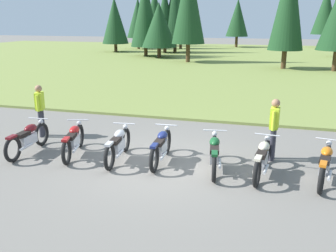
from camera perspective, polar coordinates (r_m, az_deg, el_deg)
ground_plane at (r=9.79m, az=-0.97°, el=-6.00°), size 140.00×140.00×0.00m
grass_moorland at (r=35.47m, az=11.80°, el=9.73°), size 80.00×44.00×0.10m
forest_treeline at (r=42.25m, az=9.02°, el=16.54°), size 35.42×28.33×8.70m
motorcycle_maroon at (r=11.24m, az=-20.49°, el=-1.75°), size 0.62×2.10×0.88m
motorcycle_red at (r=10.69m, az=-14.16°, el=-2.09°), size 0.78×2.05×0.88m
motorcycle_silver at (r=10.09m, az=-7.58°, el=-2.81°), size 0.62×2.10×0.88m
motorcycle_navy at (r=9.87m, az=-1.04°, el=-3.09°), size 0.62×2.10×0.88m
motorcycle_british_green at (r=9.43m, az=7.06°, el=-4.14°), size 0.67×2.09×0.88m
motorcycle_cream at (r=9.32m, az=14.16°, el=-4.77°), size 0.62×2.10×0.88m
motorcycle_orange at (r=9.42m, az=22.77°, el=-5.34°), size 0.67×2.08×0.88m
rider_in_hivis_vest at (r=12.62m, az=-18.86°, el=2.66°), size 0.33×0.52×1.67m
rider_checking_bike at (r=10.27m, az=15.82°, el=0.02°), size 0.25×0.55×1.67m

